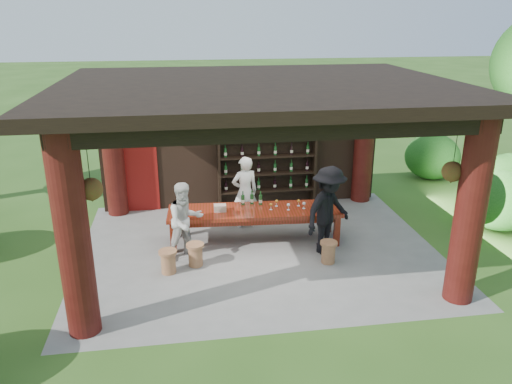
{
  "coord_description": "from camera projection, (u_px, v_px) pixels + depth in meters",
  "views": [
    {
      "loc": [
        -1.49,
        -9.39,
        4.73
      ],
      "look_at": [
        0.0,
        0.4,
        1.15
      ],
      "focal_mm": 35.0,
      "sensor_mm": 36.0,
      "label": 1
    }
  ],
  "objects": [
    {
      "name": "trees",
      "position": [
        409.0,
        75.0,
        11.46
      ],
      "size": [
        21.03,
        8.76,
        4.8
      ],
      "color": "#3F2819",
      "rests_on": "ground"
    },
    {
      "name": "stool_far_left",
      "position": [
        168.0,
        261.0,
        9.53
      ],
      "size": [
        0.35,
        0.35,
        0.47
      ],
      "rotation": [
        0.0,
        0.0,
        0.04
      ],
      "color": "brown",
      "rests_on": "ground"
    },
    {
      "name": "tasting_table",
      "position": [
        255.0,
        214.0,
        10.72
      ],
      "size": [
        3.74,
        1.16,
        0.75
      ],
      "rotation": [
        0.0,
        0.0,
        -0.06
      ],
      "color": "#5B200D",
      "rests_on": "ground"
    },
    {
      "name": "ground",
      "position": [
        259.0,
        249.0,
        10.55
      ],
      "size": [
        90.0,
        90.0,
        0.0
      ],
      "primitive_type": "plane",
      "color": "#2D5119",
      "rests_on": "ground"
    },
    {
      "name": "guest_man",
      "position": [
        328.0,
        211.0,
        10.11
      ],
      "size": [
        1.38,
        1.26,
        1.87
      ],
      "primitive_type": "imported",
      "rotation": [
        0.0,
        0.0,
        0.61
      ],
      "color": "black",
      "rests_on": "ground"
    },
    {
      "name": "shrubs",
      "position": [
        346.0,
        214.0,
        10.94
      ],
      "size": [
        14.9,
        9.02,
        1.36
      ],
      "color": "#194C14",
      "rests_on": "ground"
    },
    {
      "name": "stool_near_left",
      "position": [
        195.0,
        254.0,
        9.81
      ],
      "size": [
        0.35,
        0.35,
        0.46
      ],
      "rotation": [
        0.0,
        0.0,
        0.24
      ],
      "color": "brown",
      "rests_on": "ground"
    },
    {
      "name": "pavilion",
      "position": [
        255.0,
        147.0,
        10.23
      ],
      "size": [
        7.5,
        6.0,
        3.6
      ],
      "color": "slate",
      "rests_on": "ground"
    },
    {
      "name": "host",
      "position": [
        245.0,
        192.0,
        11.42
      ],
      "size": [
        0.69,
        0.52,
        1.69
      ],
      "primitive_type": "imported",
      "rotation": [
        0.0,
        0.0,
        3.35
      ],
      "color": "white",
      "rests_on": "ground"
    },
    {
      "name": "table_glasses",
      "position": [
        288.0,
        205.0,
        10.73
      ],
      "size": [
        0.78,
        0.32,
        0.15
      ],
      "color": "silver",
      "rests_on": "tasting_table"
    },
    {
      "name": "guest_woman",
      "position": [
        185.0,
        221.0,
        9.97
      ],
      "size": [
        0.96,
        0.87,
        1.6
      ],
      "primitive_type": "imported",
      "rotation": [
        0.0,
        0.0,
        0.43
      ],
      "color": "beige",
      "rests_on": "ground"
    },
    {
      "name": "wine_shelf",
      "position": [
        267.0,
        165.0,
        12.54
      ],
      "size": [
        2.49,
        0.38,
        2.19
      ],
      "color": "black",
      "rests_on": "ground"
    },
    {
      "name": "napkin_basket",
      "position": [
        220.0,
        208.0,
        10.57
      ],
      "size": [
        0.27,
        0.19,
        0.14
      ],
      "primitive_type": "cube",
      "rotation": [
        0.0,
        0.0,
        -0.06
      ],
      "color": "#BF6672",
      "rests_on": "tasting_table"
    },
    {
      "name": "stool_near_right",
      "position": [
        328.0,
        252.0,
        9.93
      ],
      "size": [
        0.35,
        0.35,
        0.45
      ],
      "rotation": [
        0.0,
        0.0,
        0.33
      ],
      "color": "brown",
      "rests_on": "ground"
    },
    {
      "name": "table_bottles",
      "position": [
        252.0,
        198.0,
        10.91
      ],
      "size": [
        0.46,
        0.15,
        0.31
      ],
      "color": "#194C1E",
      "rests_on": "tasting_table"
    }
  ]
}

